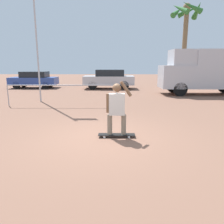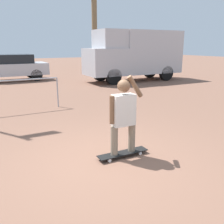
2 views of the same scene
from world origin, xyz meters
The scene contains 5 objects.
ground_plane centered at (0.00, 0.00, 0.00)m, with size 80.00×80.00×0.00m, color brown.
skateboard centered at (0.43, 0.05, 0.07)m, with size 1.06×0.23×0.08m.
person_skateboarder centered at (0.43, 0.05, 0.92)m, with size 0.72×0.24×1.54m.
camper_van centered at (6.71, 9.26, 1.66)m, with size 6.08×2.00×3.02m.
parked_car_silver centered at (-0.08, 12.86, 0.86)m, with size 4.26×1.92×1.61m.
Camera 2 is at (-1.92, -3.91, 2.16)m, focal length 40.00 mm.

